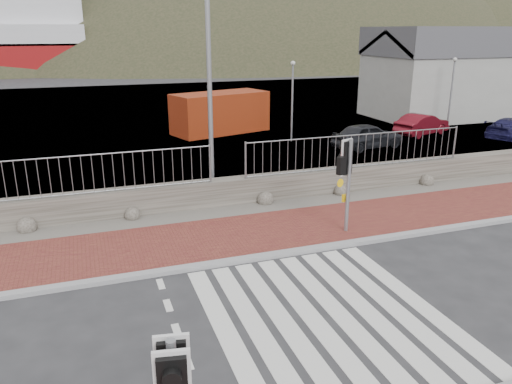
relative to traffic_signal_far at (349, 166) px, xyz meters
name	(u,v)px	position (x,y,z in m)	size (l,w,h in m)	color
ground	(326,317)	(-2.51, -3.79, -2.01)	(220.00, 220.00, 0.00)	#28282B
sidewalk_far	(255,234)	(-2.51, 0.71, -1.97)	(40.00, 3.00, 0.08)	brown
kerb_far	(274,255)	(-2.51, -0.79, -1.96)	(40.00, 0.25, 0.12)	gray
zebra_crossing	(326,316)	(-2.51, -3.79, -2.00)	(4.62, 5.60, 0.01)	silver
gravel_strip	(234,212)	(-2.51, 2.71, -1.98)	(40.00, 1.50, 0.06)	#59544C
stone_wall	(227,192)	(-2.51, 3.51, -1.56)	(40.00, 0.60, 0.90)	#48433B
railing	(228,153)	(-2.51, 3.36, -0.19)	(18.07, 0.07, 1.22)	gray
quay	(147,113)	(-2.51, 24.11, -2.01)	(120.00, 40.00, 0.50)	#4C4C4F
water	(112,74)	(-2.51, 59.11, -2.01)	(220.00, 50.00, 0.05)	#3F4C54
harbor_building	(461,72)	(17.49, 16.11, 0.92)	(12.20, 6.20, 5.80)	#9E9E99
hills_backdrop	(149,182)	(4.23, 84.11, -25.06)	(254.00, 90.00, 100.00)	#262D1B
traffic_signal_far	(349,166)	(0.00, 0.00, 0.00)	(0.68, 0.40, 2.77)	gray
streetlight	(213,48)	(-2.67, 4.26, 3.06)	(1.86, 0.75, 9.00)	gray
shipping_container	(220,113)	(0.59, 15.67, -0.88)	(5.39, 2.24, 2.24)	maroon
car_a	(368,136)	(6.36, 9.31, -1.38)	(1.49, 3.70, 1.26)	black
car_b	(422,124)	(11.00, 11.23, -1.41)	(1.25, 3.59, 1.18)	#5B0D16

